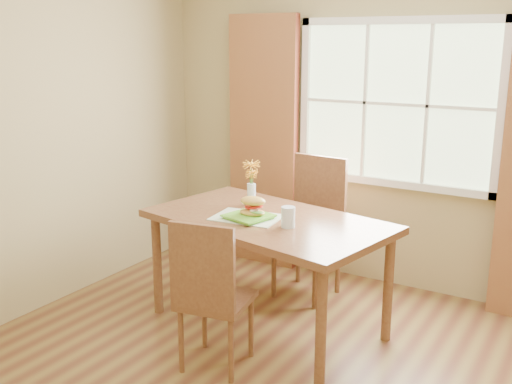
{
  "coord_description": "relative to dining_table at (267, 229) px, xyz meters",
  "views": [
    {
      "loc": [
        1.5,
        -2.71,
        1.99
      ],
      "look_at": [
        -0.53,
        0.64,
        0.99
      ],
      "focal_mm": 42.0,
      "sensor_mm": 36.0,
      "label": 1
    }
  ],
  "objects": [
    {
      "name": "dining_table",
      "position": [
        0.0,
        0.0,
        0.0
      ],
      "size": [
        1.79,
        1.22,
        0.8
      ],
      "rotation": [
        0.0,
        0.0,
        -0.19
      ],
      "color": "brown",
      "rests_on": "room"
    },
    {
      "name": "placemat",
      "position": [
        -0.12,
        -0.08,
        0.09
      ],
      "size": [
        0.49,
        0.38,
        0.01
      ],
      "primitive_type": "cube",
      "rotation": [
        0.0,
        0.0,
        0.12
      ],
      "color": "beige",
      "rests_on": "dining_table"
    },
    {
      "name": "chair_far",
      "position": [
        0.01,
        0.72,
        -0.12
      ],
      "size": [
        0.49,
        0.49,
        1.1
      ],
      "rotation": [
        0.0,
        0.0,
        -0.07
      ],
      "color": "brown",
      "rests_on": "room"
    },
    {
      "name": "croissant_sandwich",
      "position": [
        -0.07,
        -0.07,
        0.17
      ],
      "size": [
        0.2,
        0.15,
        0.14
      ],
      "rotation": [
        0.0,
        0.0,
        0.16
      ],
      "color": "#E4B34D",
      "rests_on": "plate"
    },
    {
      "name": "curtain_left",
      "position": [
        -0.68,
        1.09,
        0.38
      ],
      "size": [
        0.65,
        0.08,
        2.2
      ],
      "primitive_type": "cube",
      "color": "maroon",
      "rests_on": "room"
    },
    {
      "name": "room",
      "position": [
        0.47,
        -0.69,
        0.63
      ],
      "size": [
        4.24,
        3.84,
        2.74
      ],
      "color": "brown",
      "rests_on": "ground"
    },
    {
      "name": "chair_near",
      "position": [
        0.02,
        -0.7,
        -0.19
      ],
      "size": [
        0.48,
        0.48,
        0.98
      ],
      "rotation": [
        0.0,
        0.0,
        0.19
      ],
      "color": "brown",
      "rests_on": "room"
    },
    {
      "name": "water_glass",
      "position": [
        0.22,
        -0.11,
        0.15
      ],
      "size": [
        0.09,
        0.09,
        0.14
      ],
      "color": "silver",
      "rests_on": "dining_table"
    },
    {
      "name": "plate",
      "position": [
        -0.09,
        -0.1,
        0.1
      ],
      "size": [
        0.33,
        0.33,
        0.01
      ],
      "primitive_type": "cube",
      "rotation": [
        0.0,
        0.0,
        -0.24
      ],
      "color": "#65BE2F",
      "rests_on": "placemat"
    },
    {
      "name": "flower_vase",
      "position": [
        -0.27,
        0.22,
        0.28
      ],
      "size": [
        0.13,
        0.13,
        0.33
      ],
      "color": "silver",
      "rests_on": "dining_table"
    },
    {
      "name": "window",
      "position": [
        0.47,
        1.18,
        0.78
      ],
      "size": [
        1.62,
        0.06,
        1.32
      ],
      "color": "beige",
      "rests_on": "room"
    }
  ]
}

